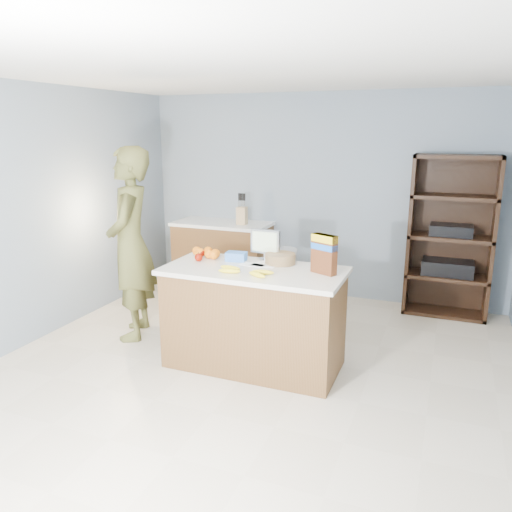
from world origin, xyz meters
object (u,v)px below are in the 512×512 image
at_px(cereal_box, 324,251).
at_px(tv, 265,243).
at_px(counter_peninsula, 254,321).
at_px(shelving_unit, 450,239).
at_px(person, 131,244).

bearing_deg(cereal_box, tv, 158.47).
bearing_deg(counter_peninsula, cereal_box, 7.08).
height_order(shelving_unit, tv, shelving_unit).
relative_size(shelving_unit, cereal_box, 5.48).
relative_size(counter_peninsula, tv, 5.53).
xyz_separation_m(person, tv, (1.37, 0.12, 0.10)).
xyz_separation_m(shelving_unit, person, (-2.94, -1.86, 0.09)).
bearing_deg(cereal_box, person, 176.67).
distance_m(shelving_unit, person, 3.48).
xyz_separation_m(counter_peninsula, tv, (-0.01, 0.31, 0.64)).
xyz_separation_m(person, cereal_box, (1.98, -0.12, 0.14)).
height_order(counter_peninsula, tv, tv).
bearing_deg(cereal_box, shelving_unit, 64.15).
bearing_deg(person, counter_peninsula, 58.07).
xyz_separation_m(shelving_unit, tv, (-1.56, -1.74, 0.19)).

